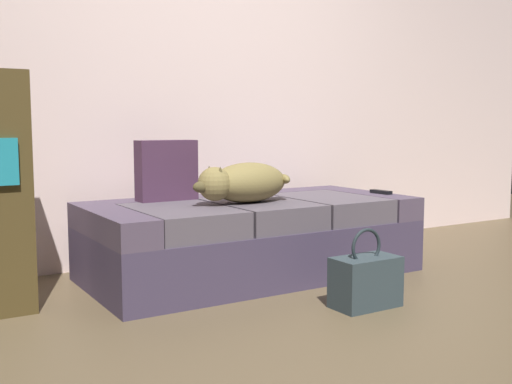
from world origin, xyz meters
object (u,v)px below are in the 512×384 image
dog_tan (243,183)px  handbag (366,281)px  couch (251,238)px  tv_remote (381,192)px  throw_pillow (167,170)px

dog_tan → handbag: (0.24, -0.73, -0.42)m
couch → handbag: (0.13, -0.82, -0.09)m
couch → dog_tan: 0.36m
couch → tv_remote: tv_remote is taller
throw_pillow → handbag: size_ratio=0.90×
dog_tan → throw_pillow: size_ratio=1.90×
couch → dog_tan: bearing=-139.8°
dog_tan → tv_remote: dog_tan is taller
tv_remote → dog_tan: bearing=172.8°
couch → throw_pillow: 0.62m
couch → throw_pillow: bearing=150.1°
couch → tv_remote: 0.90m
dog_tan → tv_remote: 0.97m
handbag → dog_tan: bearing=108.3°
tv_remote → handbag: bearing=-140.7°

